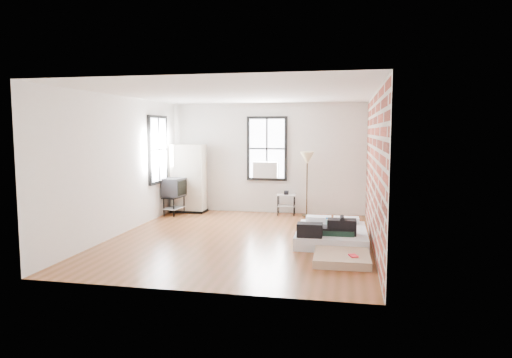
% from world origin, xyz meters
% --- Properties ---
extents(ground, '(6.00, 6.00, 0.00)m').
position_xyz_m(ground, '(0.00, 0.00, 0.00)').
color(ground, brown).
rests_on(ground, ground).
extents(room_shell, '(5.02, 6.02, 2.80)m').
position_xyz_m(room_shell, '(0.23, 0.36, 1.74)').
color(room_shell, silver).
rests_on(room_shell, ground).
extents(mattress_main, '(1.33, 1.79, 0.57)m').
position_xyz_m(mattress_main, '(1.75, 0.11, 0.16)').
color(mattress_main, white).
rests_on(mattress_main, ground).
extents(mattress_bare, '(0.92, 1.70, 0.36)m').
position_xyz_m(mattress_bare, '(1.93, -0.73, 0.11)').
color(mattress_bare, '#C3A98D').
rests_on(mattress_bare, ground).
extents(wardrobe, '(0.88, 0.51, 1.75)m').
position_xyz_m(wardrobe, '(-2.00, 2.65, 0.87)').
color(wardrobe, black).
rests_on(wardrobe, ground).
extents(side_table, '(0.48, 0.39, 0.61)m').
position_xyz_m(side_table, '(0.54, 2.72, 0.40)').
color(side_table, black).
rests_on(side_table, ground).
extents(floor_lamp, '(0.34, 0.34, 1.59)m').
position_xyz_m(floor_lamp, '(1.06, 2.65, 1.35)').
color(floor_lamp, '#2F240F').
rests_on(floor_lamp, ground).
extents(tv_stand, '(0.52, 0.70, 0.93)m').
position_xyz_m(tv_stand, '(-2.21, 2.16, 0.66)').
color(tv_stand, black).
rests_on(tv_stand, ground).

